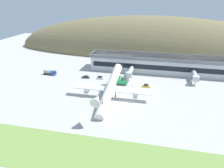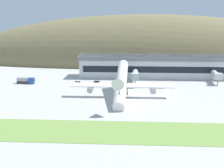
{
  "view_description": "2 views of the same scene",
  "coord_description": "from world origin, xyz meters",
  "views": [
    {
      "loc": [
        11.58,
        -91.15,
        47.59
      ],
      "look_at": [
        -10.65,
        6.57,
        5.65
      ],
      "focal_mm": 35.0,
      "sensor_mm": 36.0,
      "label": 1
    },
    {
      "loc": [
        -4.09,
        -138.66,
        33.64
      ],
      "look_at": [
        -13.93,
        3.5,
        4.91
      ],
      "focal_mm": 60.0,
      "sensor_mm": 36.0,
      "label": 2
    }
  ],
  "objects": [
    {
      "name": "cargo_airplane",
      "position": [
        -10.24,
        1.76,
        5.44
      ],
      "size": [
        40.28,
        49.81,
        14.91
      ],
      "color": "white"
    },
    {
      "name": "hill_backdrop",
      "position": [
        2.39,
        98.99,
        0.0
      ],
      "size": [
        243.45,
        61.95,
        60.78
      ],
      "primitive_type": "ellipsoid",
      "color": "olive",
      "rests_on": "ground_plane"
    },
    {
      "name": "terminal_building",
      "position": [
        12.52,
        46.88,
        6.2
      ],
      "size": [
        91.19,
        15.35,
        10.92
      ],
      "color": "silver",
      "rests_on": "ground_plane"
    },
    {
      "name": "service_car_2",
      "position": [
        -31.21,
        25.27,
        0.61
      ],
      "size": [
        4.73,
        2.13,
        1.48
      ],
      "color": "#333338",
      "rests_on": "ground_plane"
    },
    {
      "name": "traffic_cone_0",
      "position": [
        -2.08,
        18.67,
        0.28
      ],
      "size": [
        0.52,
        0.52,
        0.58
      ],
      "color": "orange",
      "rests_on": "ground_plane"
    },
    {
      "name": "service_car_0",
      "position": [
        5.58,
        19.82,
        0.66
      ],
      "size": [
        3.98,
        2.09,
        1.59
      ],
      "color": "gold",
      "rests_on": "ground_plane"
    },
    {
      "name": "fuel_truck",
      "position": [
        -55.02,
        25.81,
        1.47
      ],
      "size": [
        8.18,
        2.47,
        3.03
      ],
      "color": "#264C99",
      "rests_on": "ground_plane"
    },
    {
      "name": "jetway_1",
      "position": [
        31.91,
        32.53,
        3.99
      ],
      "size": [
        3.38,
        12.95,
        5.43
      ],
      "color": "silver",
      "rests_on": "ground_plane"
    },
    {
      "name": "service_car_1",
      "position": [
        -22.2,
        25.84,
        0.7
      ],
      "size": [
        4.5,
        2.21,
        1.69
      ],
      "color": "silver",
      "rests_on": "ground_plane"
    },
    {
      "name": "grass_strip_foreground",
      "position": [
        0.0,
        -39.51,
        0.04
      ],
      "size": [
        287.93,
        19.96,
        0.08
      ],
      "primitive_type": "cube",
      "color": "#759947",
      "rests_on": "ground_plane"
    },
    {
      "name": "ground_plane",
      "position": [
        0.0,
        0.0,
        0.0
      ],
      "size": [
        319.92,
        319.92,
        0.0
      ],
      "primitive_type": "plane",
      "color": "#B7B5AF"
    },
    {
      "name": "jetway_0",
      "position": [
        -5.13,
        31.33,
        3.99
      ],
      "size": [
        3.38,
        15.22,
        5.43
      ],
      "color": "silver",
      "rests_on": "ground_plane"
    }
  ]
}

